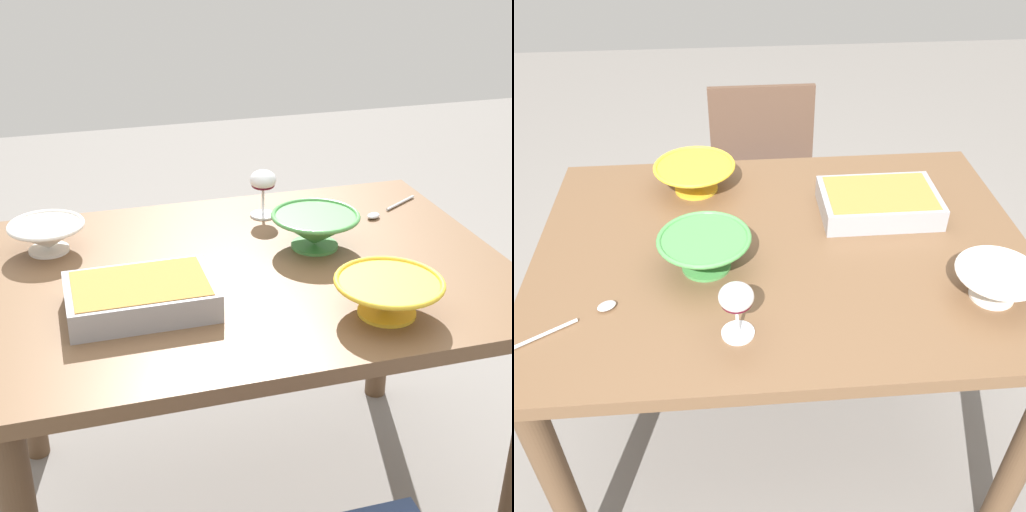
{
  "view_description": "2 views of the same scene",
  "coord_description": "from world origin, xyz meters",
  "views": [
    {
      "loc": [
        -0.45,
        -1.62,
        1.62
      ],
      "look_at": [
        0.02,
        -0.01,
        0.81
      ],
      "focal_mm": 53.36,
      "sensor_mm": 36.0,
      "label": 1
    },
    {
      "loc": [
        0.13,
        1.18,
        1.67
      ],
      "look_at": [
        0.04,
        0.09,
        0.81
      ],
      "focal_mm": 39.67,
      "sensor_mm": 36.0,
      "label": 2
    }
  ],
  "objects": [
    {
      "name": "chair",
      "position": [
        -0.01,
        -0.83,
        0.47
      ],
      "size": [
        0.45,
        0.46,
        0.83
      ],
      "color": "#334772",
      "rests_on": "ground_plane"
    },
    {
      "name": "wine_glass",
      "position": [
        0.13,
        0.31,
        0.87
      ],
      "size": [
        0.08,
        0.08,
        0.14
      ],
      "color": "white",
      "rests_on": "dining_table"
    },
    {
      "name": "serving_bowl",
      "position": [
        -0.47,
        0.24,
        0.82
      ],
      "size": [
        0.2,
        0.2,
        0.08
      ],
      "color": "white",
      "rests_on": "dining_table"
    },
    {
      "name": "small_bowl",
      "position": [
        0.23,
        -0.3,
        0.82
      ],
      "size": [
        0.24,
        0.24,
        0.09
      ],
      "color": "yellow",
      "rests_on": "dining_table"
    },
    {
      "name": "ground_plane",
      "position": [
        0.0,
        0.0,
        0.0
      ],
      "size": [
        8.0,
        8.0,
        0.0
      ],
      "primitive_type": "plane",
      "color": "gray"
    },
    {
      "name": "casserole_dish",
      "position": [
        -0.28,
        -0.13,
        0.81
      ],
      "size": [
        0.33,
        0.22,
        0.07
      ],
      "color": "#99999E",
      "rests_on": "dining_table"
    },
    {
      "name": "serving_spoon",
      "position": [
        0.47,
        0.23,
        0.78
      ],
      "size": [
        0.21,
        0.14,
        0.01
      ],
      "color": "silver",
      "rests_on": "dining_table"
    },
    {
      "name": "dining_table",
      "position": [
        0.0,
        0.0,
        0.66
      ],
      "size": [
        1.29,
        0.95,
        0.77
      ],
      "color": "brown",
      "rests_on": "ground_plane"
    },
    {
      "name": "mixing_bowl",
      "position": [
        0.2,
        0.07,
        0.83
      ],
      "size": [
        0.23,
        0.23,
        0.09
      ],
      "color": "#4C994C",
      "rests_on": "dining_table"
    }
  ]
}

